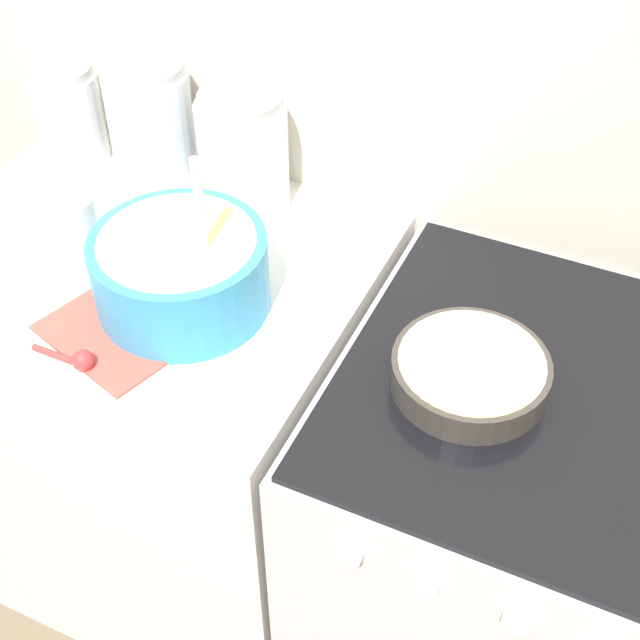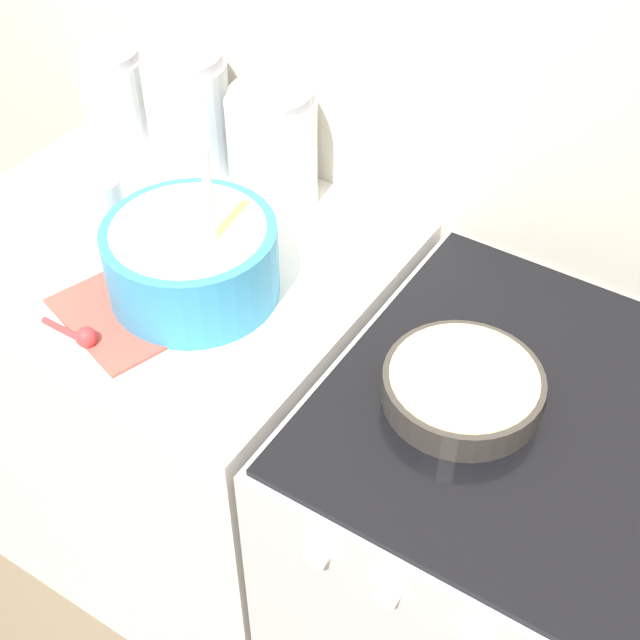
# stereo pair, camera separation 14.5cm
# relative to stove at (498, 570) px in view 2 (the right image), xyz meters

# --- Properties ---
(wall_back) EXTENTS (4.68, 0.05, 2.40)m
(wall_back) POSITION_rel_stove_xyz_m (-0.34, 0.37, 0.74)
(wall_back) COLOR beige
(wall_back) RESTS_ON ground_plane
(countertop_cabinet) EXTENTS (0.84, 0.69, 0.92)m
(countertop_cabinet) POSITION_rel_stove_xyz_m (-0.76, 0.00, 0.00)
(countertop_cabinet) COLOR silver
(countertop_cabinet) RESTS_ON ground_plane
(stove) EXTENTS (0.66, 0.71, 0.92)m
(stove) POSITION_rel_stove_xyz_m (0.00, 0.00, 0.00)
(stove) COLOR silver
(stove) RESTS_ON ground_plane
(mixing_bowl) EXTENTS (0.30, 0.30, 0.31)m
(mixing_bowl) POSITION_rel_stove_xyz_m (-0.62, -0.06, 0.54)
(mixing_bowl) COLOR #338CBF
(mixing_bowl) RESTS_ON countertop_cabinet
(baking_pan) EXTENTS (0.25, 0.25, 0.05)m
(baking_pan) POSITION_rel_stove_xyz_m (-0.11, -0.04, 0.49)
(baking_pan) COLOR #38332D
(baking_pan) RESTS_ON stove
(storage_jar_left) EXTENTS (0.14, 0.14, 0.21)m
(storage_jar_left) POSITION_rel_stove_xyz_m (-1.07, 0.24, 0.55)
(storage_jar_left) COLOR silver
(storage_jar_left) RESTS_ON countertop_cabinet
(storage_jar_middle) EXTENTS (0.17, 0.17, 0.25)m
(storage_jar_middle) POSITION_rel_stove_xyz_m (-0.87, 0.24, 0.57)
(storage_jar_middle) COLOR silver
(storage_jar_middle) RESTS_ON countertop_cabinet
(storage_jar_right) EXTENTS (0.17, 0.17, 0.24)m
(storage_jar_right) POSITION_rel_stove_xyz_m (-0.66, 0.24, 0.56)
(storage_jar_right) COLOR silver
(storage_jar_right) RESTS_ON countertop_cabinet
(tin_can) EXTENTS (0.08, 0.08, 0.12)m
(tin_can) POSITION_rel_stove_xyz_m (-0.87, -0.02, 0.52)
(tin_can) COLOR silver
(tin_can) RESTS_ON countertop_cabinet
(recipe_page) EXTENTS (0.30, 0.31, 0.01)m
(recipe_page) POSITION_rel_stove_xyz_m (-0.68, -0.15, 0.46)
(recipe_page) COLOR #CC4C3F
(recipe_page) RESTS_ON countertop_cabinet
(measuring_spoon) EXTENTS (0.12, 0.04, 0.04)m
(measuring_spoon) POSITION_rel_stove_xyz_m (-0.70, -0.27, 0.47)
(measuring_spoon) COLOR red
(measuring_spoon) RESTS_ON countertop_cabinet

